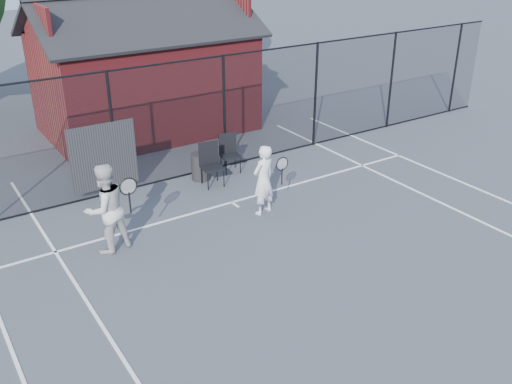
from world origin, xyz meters
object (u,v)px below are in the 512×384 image
player_front (264,180)px  player_back (106,209)px  clubhouse (145,79)px  waste_bin (201,166)px  chair_left (212,166)px  chair_right (230,154)px

player_front → player_back: (-3.48, 0.33, 0.11)m
clubhouse → player_front: 6.88m
waste_bin → chair_left: bearing=-82.6°
player_front → chair_right: size_ratio=1.63×
chair_right → player_front: bearing=-93.0°
waste_bin → player_back: bearing=-146.5°
clubhouse → chair_right: 4.56m
player_front → chair_left: size_ratio=1.52×
waste_bin → player_front: bearing=-83.0°
clubhouse → chair_left: (-0.40, -4.90, -1.08)m
player_back → chair_right: (4.06, 2.10, -0.43)m
chair_left → clubhouse: bearing=91.5°
chair_left → player_back: bearing=-147.5°
player_front → player_back: 3.49m
clubhouse → player_back: clubhouse is taller
chair_left → waste_bin: (-0.06, 0.50, -0.18)m
player_back → chair_left: size_ratio=1.74×
chair_left → waste_bin: chair_left is taller
clubhouse → player_back: 7.48m
clubhouse → waste_bin: size_ratio=9.32×
chair_right → waste_bin: bearing=-169.5°
clubhouse → player_back: bearing=-119.2°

